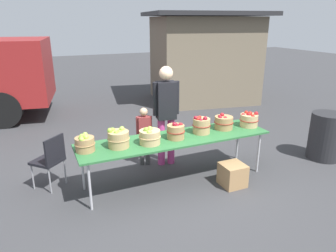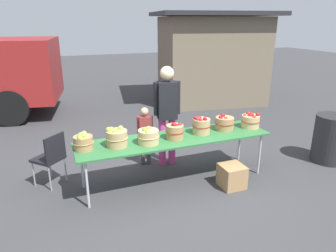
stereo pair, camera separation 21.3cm
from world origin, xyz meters
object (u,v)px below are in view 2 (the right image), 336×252
(apple_basket_green_2, at_px, (148,136))
(apple_basket_red_3, at_px, (250,121))
(apple_basket_green_1, at_px, (117,138))
(apple_basket_green_0, at_px, (83,142))
(apple_basket_red_2, at_px, (224,123))
(child_customer, at_px, (145,132))
(market_table, at_px, (175,140))
(apple_basket_red_1, at_px, (201,126))
(trash_barrel, at_px, (331,139))
(produce_crate, at_px, (232,176))
(vendor_adult, at_px, (167,109))
(apple_basket_red_0, at_px, (175,131))
(folding_chair, at_px, (51,155))

(apple_basket_green_2, bearing_deg, apple_basket_red_3, 1.95)
(apple_basket_green_1, bearing_deg, apple_basket_green_0, 174.66)
(apple_basket_red_2, xyz_separation_m, child_customer, (-1.18, 0.70, -0.23))
(apple_basket_green_0, height_order, apple_basket_red_3, apple_basket_red_3)
(market_table, bearing_deg, apple_basket_red_1, 2.85)
(apple_basket_green_1, xyz_separation_m, apple_basket_red_3, (2.33, -0.00, -0.01))
(apple_basket_green_0, relative_size, apple_basket_red_1, 0.97)
(market_table, distance_m, child_customer, 0.81)
(trash_barrel, bearing_deg, apple_basket_green_0, 174.94)
(apple_basket_green_0, xyz_separation_m, produce_crate, (2.16, -0.56, -0.69))
(market_table, distance_m, vendor_adult, 0.73)
(apple_basket_green_0, bearing_deg, vendor_adult, 21.59)
(market_table, height_order, apple_basket_green_2, apple_basket_green_2)
(apple_basket_green_2, height_order, apple_basket_red_3, apple_basket_red_3)
(apple_basket_green_2, distance_m, child_customer, 0.89)
(apple_basket_red_2, distance_m, trash_barrel, 2.12)
(vendor_adult, bearing_deg, child_customer, -9.79)
(apple_basket_green_0, bearing_deg, apple_basket_red_3, -0.98)
(apple_basket_green_0, distance_m, apple_basket_green_2, 0.94)
(apple_basket_red_0, height_order, apple_basket_red_2, apple_basket_red_0)
(apple_basket_green_0, bearing_deg, produce_crate, -14.44)
(market_table, bearing_deg, produce_crate, -34.18)
(apple_basket_red_0, bearing_deg, apple_basket_green_1, 178.24)
(folding_chair, relative_size, produce_crate, 2.37)
(child_customer, bearing_deg, apple_basket_red_2, 163.36)
(apple_basket_red_3, bearing_deg, apple_basket_red_2, 172.24)
(child_customer, bearing_deg, apple_basket_red_0, 121.29)
(vendor_adult, distance_m, trash_barrel, 3.07)
(apple_basket_red_2, height_order, folding_chair, apple_basket_red_2)
(vendor_adult, xyz_separation_m, child_customer, (-0.37, 0.12, -0.42))
(trash_barrel, bearing_deg, apple_basket_red_2, 168.79)
(apple_basket_red_1, relative_size, vendor_adult, 0.17)
(vendor_adult, bearing_deg, apple_basket_green_2, 59.54)
(apple_basket_red_0, xyz_separation_m, produce_crate, (0.78, -0.48, -0.69))
(produce_crate, bearing_deg, vendor_adult, 119.36)
(folding_chair, relative_size, trash_barrel, 0.97)
(apple_basket_red_3, xyz_separation_m, child_customer, (-1.66, 0.77, -0.24))
(apple_basket_red_2, relative_size, vendor_adult, 0.18)
(apple_basket_green_1, xyz_separation_m, trash_barrel, (3.89, -0.34, -0.44))
(child_customer, bearing_deg, vendor_adult, 175.77)
(apple_basket_green_2, bearing_deg, child_customer, 76.31)
(apple_basket_red_3, bearing_deg, produce_crate, -141.58)
(apple_basket_red_1, bearing_deg, apple_basket_green_0, 179.53)
(apple_basket_red_0, relative_size, child_customer, 0.27)
(apple_basket_green_0, bearing_deg, apple_basket_red_2, 0.42)
(apple_basket_red_0, xyz_separation_m, apple_basket_red_1, (0.49, 0.06, 0.02))
(apple_basket_green_1, height_order, child_customer, child_customer)
(market_table, xyz_separation_m, child_customer, (-0.26, 0.76, -0.08))
(apple_basket_red_1, bearing_deg, child_customer, 134.77)
(folding_chair, bearing_deg, apple_basket_red_2, 126.06)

